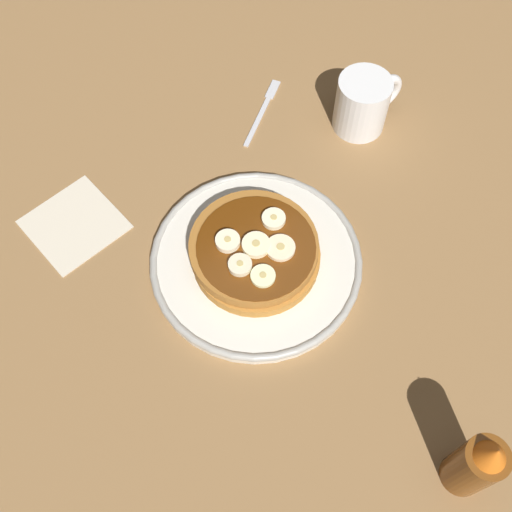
# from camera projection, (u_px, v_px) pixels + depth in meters

# --- Properties ---
(ground_plane) EXTENTS (1.40, 1.40, 0.03)m
(ground_plane) POSITION_uv_depth(u_px,v_px,m) (256.00, 270.00, 0.81)
(ground_plane) COLOR olive
(plate) EXTENTS (0.26, 0.26, 0.02)m
(plate) POSITION_uv_depth(u_px,v_px,m) (256.00, 261.00, 0.79)
(plate) COLOR silver
(plate) RESTS_ON ground_plane
(pancake_stack) EXTENTS (0.16, 0.16, 0.03)m
(pancake_stack) POSITION_uv_depth(u_px,v_px,m) (253.00, 251.00, 0.77)
(pancake_stack) COLOR #AF712D
(pancake_stack) RESTS_ON plate
(banana_slice_0) EXTENTS (0.03, 0.03, 0.01)m
(banana_slice_0) POSITION_uv_depth(u_px,v_px,m) (256.00, 241.00, 0.75)
(banana_slice_0) COLOR #FDEBBB
(banana_slice_0) RESTS_ON pancake_stack
(banana_slice_1) EXTENTS (0.03, 0.03, 0.01)m
(banana_slice_1) POSITION_uv_depth(u_px,v_px,m) (240.00, 265.00, 0.74)
(banana_slice_1) COLOR beige
(banana_slice_1) RESTS_ON pancake_stack
(banana_slice_2) EXTENTS (0.04, 0.04, 0.01)m
(banana_slice_2) POSITION_uv_depth(u_px,v_px,m) (280.00, 248.00, 0.75)
(banana_slice_2) COLOR #FEE4B5
(banana_slice_2) RESTS_ON pancake_stack
(banana_slice_3) EXTENTS (0.03, 0.03, 0.01)m
(banana_slice_3) POSITION_uv_depth(u_px,v_px,m) (263.00, 276.00, 0.73)
(banana_slice_3) COLOR #F1F4B4
(banana_slice_3) RESTS_ON pancake_stack
(banana_slice_4) EXTENTS (0.03, 0.03, 0.01)m
(banana_slice_4) POSITION_uv_depth(u_px,v_px,m) (228.00, 241.00, 0.75)
(banana_slice_4) COLOR #FCE9C0
(banana_slice_4) RESTS_ON pancake_stack
(banana_slice_5) EXTENTS (0.03, 0.03, 0.01)m
(banana_slice_5) POSITION_uv_depth(u_px,v_px,m) (274.00, 219.00, 0.77)
(banana_slice_5) COLOR #FDEFC2
(banana_slice_5) RESTS_ON pancake_stack
(coffee_mug) EXTENTS (0.10, 0.07, 0.08)m
(coffee_mug) POSITION_uv_depth(u_px,v_px,m) (364.00, 102.00, 0.87)
(coffee_mug) COLOR white
(coffee_mug) RESTS_ON ground_plane
(napkin) EXTENTS (0.13, 0.13, 0.00)m
(napkin) POSITION_uv_depth(u_px,v_px,m) (74.00, 224.00, 0.82)
(napkin) COLOR beige
(napkin) RESTS_ON ground_plane
(fork) EXTENTS (0.11, 0.09, 0.01)m
(fork) POSITION_uv_depth(u_px,v_px,m) (264.00, 108.00, 0.91)
(fork) COLOR silver
(fork) RESTS_ON ground_plane
(syrup_bottle) EXTENTS (0.04, 0.04, 0.12)m
(syrup_bottle) POSITION_uv_depth(u_px,v_px,m) (476.00, 465.00, 0.62)
(syrup_bottle) COLOR brown
(syrup_bottle) RESTS_ON ground_plane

